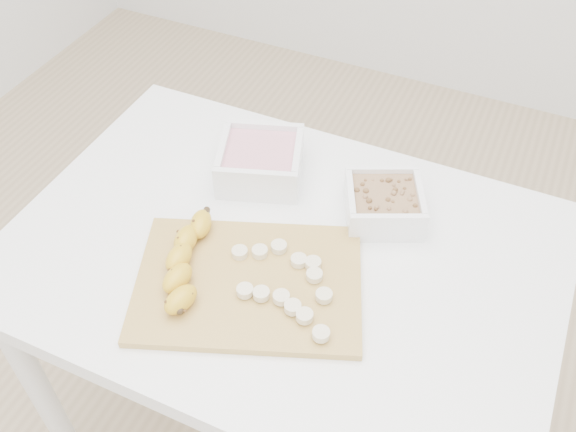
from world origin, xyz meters
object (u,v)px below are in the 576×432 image
at_px(bowl_yogurt, 260,161).
at_px(cutting_board, 249,283).
at_px(table, 282,282).
at_px(bowl_granola, 384,203).
at_px(banana, 186,262).

height_order(bowl_yogurt, cutting_board, bowl_yogurt).
xyz_separation_m(table, bowl_granola, (0.14, 0.16, 0.13)).
height_order(bowl_yogurt, banana, bowl_yogurt).
xyz_separation_m(cutting_board, banana, (-0.11, -0.02, 0.03)).
bearing_deg(bowl_granola, banana, -133.48).
bearing_deg(banana, cutting_board, 3.64).
bearing_deg(bowl_granola, cutting_board, -121.18).
height_order(table, bowl_granola, bowl_granola).
distance_m(bowl_yogurt, banana, 0.29).
distance_m(bowl_yogurt, bowl_granola, 0.26).
height_order(table, cutting_board, cutting_board).
distance_m(bowl_granola, cutting_board, 0.30).
distance_m(bowl_yogurt, cutting_board, 0.29).
relative_size(table, banana, 4.46).
bearing_deg(bowl_yogurt, banana, -90.41).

